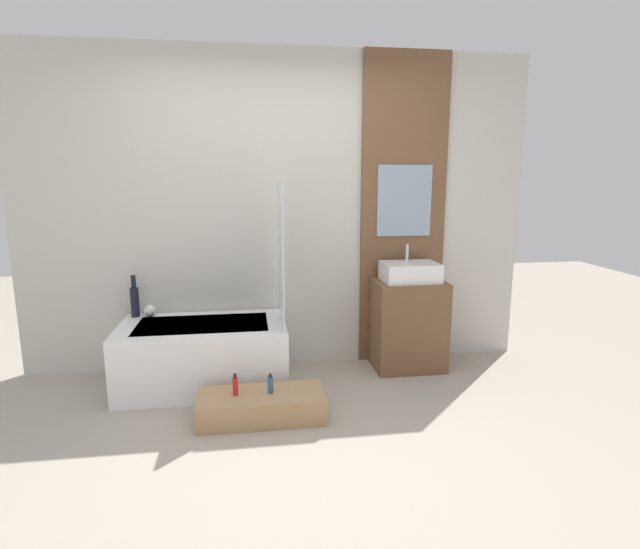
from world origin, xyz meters
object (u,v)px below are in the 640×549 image
(sink, at_px, (410,272))
(vase_round_light, at_px, (150,311))
(wooden_step_bench, at_px, (261,406))
(bottle_soap_primary, at_px, (235,386))
(vase_tall_dark, at_px, (135,300))
(bottle_soap_secondary, at_px, (270,384))
(bathtub, at_px, (204,354))

(sink, distance_m, vase_round_light, 2.13)
(wooden_step_bench, height_order, sink, sink)
(vase_round_light, bearing_deg, bottle_soap_primary, -52.21)
(vase_tall_dark, xyz_separation_m, bottle_soap_secondary, (1.02, -0.89, -0.40))
(sink, xyz_separation_m, vase_round_light, (-2.10, 0.13, -0.28))
(bottle_soap_primary, relative_size, bottle_soap_secondary, 1.11)
(bathtub, distance_m, wooden_step_bench, 0.76)
(bathtub, bearing_deg, vase_tall_dark, 152.83)
(wooden_step_bench, xyz_separation_m, vase_round_light, (-0.85, 0.88, 0.45))
(wooden_step_bench, bearing_deg, vase_round_light, 134.01)
(bottle_soap_secondary, bearing_deg, bathtub, 128.07)
(vase_tall_dark, height_order, bottle_soap_primary, vase_tall_dark)
(wooden_step_bench, relative_size, vase_round_light, 8.78)
(bottle_soap_primary, height_order, bottle_soap_secondary, bottle_soap_primary)
(bottle_soap_secondary, bearing_deg, vase_tall_dark, 138.93)
(vase_tall_dark, distance_m, vase_round_light, 0.15)
(vase_round_light, height_order, bottle_soap_secondary, vase_round_light)
(vase_tall_dark, bearing_deg, vase_round_light, -7.22)
(vase_tall_dark, xyz_separation_m, bottle_soap_primary, (0.79, -0.89, -0.39))
(wooden_step_bench, relative_size, sink, 1.85)
(sink, height_order, vase_tall_dark, sink)
(bathtub, bearing_deg, vase_round_light, 148.40)
(wooden_step_bench, distance_m, vase_round_light, 1.30)
(bathtub, distance_m, bottle_soap_primary, 0.66)
(vase_round_light, relative_size, bottle_soap_primary, 0.64)
(wooden_step_bench, distance_m, vase_tall_dark, 1.42)
(sink, bearing_deg, bathtub, -175.48)
(bottle_soap_primary, distance_m, bottle_soap_secondary, 0.23)
(sink, relative_size, vase_tall_dark, 1.34)
(wooden_step_bench, xyz_separation_m, vase_tall_dark, (-0.96, 0.89, 0.54))
(bottle_soap_primary, bearing_deg, vase_tall_dark, 131.66)
(bathtub, distance_m, vase_tall_dark, 0.72)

